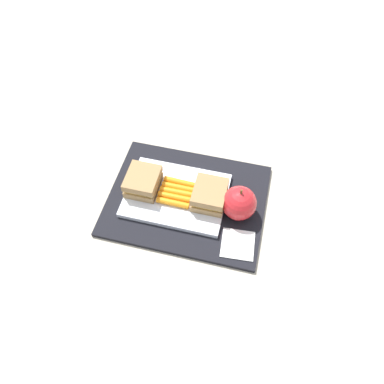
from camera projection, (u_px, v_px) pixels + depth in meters
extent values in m
plane|color=#B7AD99|center=(187.00, 201.00, 0.88)|extent=(2.40, 2.40, 0.00)
cube|color=black|center=(187.00, 200.00, 0.88)|extent=(0.36, 0.28, 0.01)
cube|color=white|center=(176.00, 195.00, 0.87)|extent=(0.23, 0.17, 0.01)
cube|color=#9E7A4C|center=(144.00, 185.00, 0.87)|extent=(0.07, 0.08, 0.02)
cube|color=#F4CC4C|center=(143.00, 182.00, 0.86)|extent=(0.07, 0.07, 0.01)
cube|color=#9E7A4C|center=(142.00, 178.00, 0.85)|extent=(0.07, 0.08, 0.02)
cube|color=#9E7A4C|center=(209.00, 198.00, 0.85)|extent=(0.07, 0.08, 0.02)
cube|color=#F4CC4C|center=(210.00, 195.00, 0.84)|extent=(0.07, 0.07, 0.01)
cube|color=#9E7A4C|center=(210.00, 192.00, 0.83)|extent=(0.07, 0.08, 0.02)
cylinder|color=orange|center=(173.00, 203.00, 0.84)|extent=(0.08, 0.01, 0.02)
cylinder|color=orange|center=(174.00, 197.00, 0.85)|extent=(0.08, 0.01, 0.01)
cylinder|color=orange|center=(176.00, 192.00, 0.86)|extent=(0.08, 0.01, 0.01)
cylinder|color=orange|center=(178.00, 187.00, 0.87)|extent=(0.08, 0.01, 0.02)
cylinder|color=orange|center=(180.00, 182.00, 0.88)|extent=(0.08, 0.01, 0.02)
sphere|color=red|center=(239.00, 203.00, 0.82)|extent=(0.08, 0.08, 0.08)
cylinder|color=brown|center=(241.00, 192.00, 0.78)|extent=(0.01, 0.01, 0.01)
cube|color=white|center=(238.00, 244.00, 0.80)|extent=(0.08, 0.08, 0.00)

